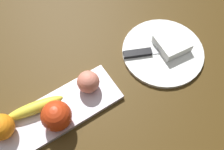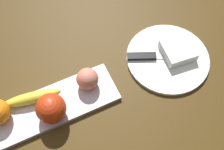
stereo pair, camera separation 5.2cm
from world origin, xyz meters
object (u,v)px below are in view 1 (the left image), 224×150
at_px(fruit_tray, 54,115).
at_px(knife, 142,53).
at_px(dinner_plate, 163,52).
at_px(folded_napkin, 172,43).
at_px(banana, 35,108).
at_px(peach, 88,82).
at_px(orange_near_apple, 1,127).
at_px(apple, 55,116).

bearing_deg(fruit_tray, knife, 4.93).
xyz_separation_m(fruit_tray, dinner_plate, (0.39, 0.00, -0.00)).
bearing_deg(folded_napkin, banana, 175.53).
bearing_deg(fruit_tray, peach, 7.93).
xyz_separation_m(fruit_tray, knife, (0.33, 0.03, 0.01)).
bearing_deg(dinner_plate, orange_near_apple, 177.13).
distance_m(dinner_plate, knife, 0.07).
relative_size(fruit_tray, peach, 5.97).
xyz_separation_m(apple, knife, (0.33, 0.06, -0.04)).
bearing_deg(dinner_plate, apple, -175.91).
height_order(dinner_plate, folded_napkin, folded_napkin).
relative_size(banana, knife, 0.94).
height_order(orange_near_apple, peach, orange_near_apple).
bearing_deg(orange_near_apple, dinner_plate, -2.87).
distance_m(fruit_tray, knife, 0.33).
xyz_separation_m(orange_near_apple, knife, (0.46, 0.00, -0.03)).
height_order(orange_near_apple, knife, orange_near_apple).
distance_m(orange_near_apple, peach, 0.26).
distance_m(peach, knife, 0.20).
bearing_deg(apple, folded_napkin, 3.78).
distance_m(apple, banana, 0.08).
xyz_separation_m(banana, peach, (0.16, -0.02, 0.02)).
distance_m(banana, orange_near_apple, 0.10).
relative_size(orange_near_apple, knife, 0.40).
bearing_deg(peach, apple, -160.15).
bearing_deg(dinner_plate, fruit_tray, -180.00).
height_order(peach, dinner_plate, peach).
distance_m(fruit_tray, peach, 0.13).
bearing_deg(knife, dinner_plate, -0.46).
relative_size(apple, knife, 0.47).
relative_size(peach, dinner_plate, 0.25).
bearing_deg(dinner_plate, knife, 155.52).
xyz_separation_m(orange_near_apple, dinner_plate, (0.52, -0.03, -0.04)).
height_order(banana, folded_napkin, banana).
xyz_separation_m(banana, dinner_plate, (0.42, -0.04, -0.03)).
distance_m(fruit_tray, orange_near_apple, 0.14).
distance_m(fruit_tray, apple, 0.06).
distance_m(apple, folded_napkin, 0.42).
relative_size(peach, folded_napkin, 0.69).
distance_m(banana, peach, 0.16).
bearing_deg(apple, knife, 9.72).
bearing_deg(peach, folded_napkin, -3.37).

